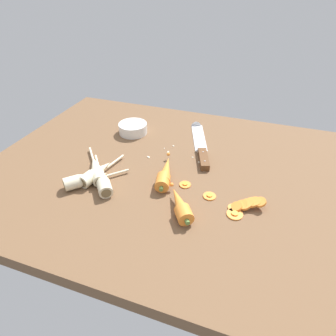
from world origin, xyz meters
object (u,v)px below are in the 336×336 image
object	(u,v)px
carrot_slice_stray_mid	(210,196)
prep_bowl	(133,128)
parsnip_front	(97,172)
carrot_slice_stray_near	(235,214)
chefs_knife	(200,142)
whole_carrot	(165,173)
parsnip_mid_right	(96,169)
carrot_slice_stray_far	(185,184)
whole_carrot_second	(180,205)
parsnip_mid_left	(102,179)
carrot_slice_stack	(247,204)
parsnip_back	(86,179)

from	to	relation	value
carrot_slice_stray_mid	prep_bowl	xyz separation A→B (cm)	(-36.69, 27.64, 1.79)
parsnip_front	carrot_slice_stray_near	bearing A→B (deg)	-3.11
chefs_knife	prep_bowl	world-z (taller)	prep_bowl
whole_carrot	parsnip_mid_right	bearing A→B (deg)	-166.86
parsnip_front	carrot_slice_stray_far	size ratio (longest dim) A/B	5.50
carrot_slice_stray_far	chefs_knife	bearing A→B (deg)	93.85
parsnip_front	parsnip_mid_right	bearing A→B (deg)	126.44
whole_carrot	whole_carrot_second	world-z (taller)	same
parsnip_front	carrot_slice_stray_mid	bearing A→B (deg)	4.31
parsnip_mid_left	carrot_slice_stack	xyz separation A→B (cm)	(42.03, 3.69, -0.76)
parsnip_front	carrot_slice_stray_mid	size ratio (longest dim) A/B	5.20
whole_carrot_second	carrot_slice_stray_far	size ratio (longest dim) A/B	4.04
carrot_slice_stray_mid	carrot_slice_stray_far	distance (cm)	8.48
parsnip_front	whole_carrot	bearing A→B (deg)	18.07
carrot_slice_stray_mid	parsnip_back	bearing A→B (deg)	-169.66
parsnip_mid_right	parsnip_mid_left	bearing A→B (deg)	-41.48
chefs_knife	parsnip_back	xyz separation A→B (cm)	(-26.30, -34.91, 1.33)
carrot_slice_stray_far	prep_bowl	xyz separation A→B (cm)	(-28.64, 24.94, 1.79)
chefs_knife	carrot_slice_stray_far	distance (cm)	25.69
parsnip_front	parsnip_back	xyz separation A→B (cm)	(-1.24, -3.96, -0.00)
whole_carrot	carrot_slice_stray_far	bearing A→B (deg)	-9.36
carrot_slice_stray_mid	parsnip_front	bearing A→B (deg)	-175.69
chefs_knife	parsnip_back	size ratio (longest dim) A/B	2.15
parsnip_mid_right	carrot_slice_stack	world-z (taller)	parsnip_mid_right
whole_carrot	parsnip_mid_right	size ratio (longest dim) A/B	1.04
carrot_slice_stray_mid	carrot_slice_stray_far	world-z (taller)	same
parsnip_front	whole_carrot_second	bearing A→B (deg)	-11.12
whole_carrot_second	prep_bowl	bearing A→B (deg)	130.28
whole_carrot	carrot_slice_stack	distance (cm)	25.87
parsnip_mid_right	carrot_slice_stray_mid	xyz separation A→B (cm)	(35.99, 1.05, -1.62)
carrot_slice_stack	carrot_slice_stray_mid	bearing A→B (deg)	173.52
whole_carrot	parsnip_mid_left	xyz separation A→B (cm)	(-16.67, -8.71, -0.12)
chefs_knife	parsnip_mid_right	xyz separation A→B (cm)	(-26.22, -29.38, 1.33)
carrot_slice_stray_far	parsnip_front	bearing A→B (deg)	-168.77
parsnip_front	carrot_slice_stray_mid	world-z (taller)	parsnip_front
carrot_slice_stray_far	whole_carrot_second	bearing A→B (deg)	-80.92
carrot_slice_stray_mid	carrot_slice_stray_far	bearing A→B (deg)	161.47
chefs_knife	whole_carrot	world-z (taller)	whole_carrot
parsnip_mid_left	carrot_slice_stray_mid	size ratio (longest dim) A/B	5.06
parsnip_mid_left	carrot_slice_stack	bearing A→B (deg)	5.01
whole_carrot	parsnip_back	distance (cm)	23.50
whole_carrot_second	parsnip_mid_left	world-z (taller)	whole_carrot_second
parsnip_mid_right	carrot_slice_stray_mid	bearing A→B (deg)	1.68
parsnip_mid_right	carrot_slice_stray_near	xyz separation A→B (cm)	(43.85, -3.89, -1.62)
chefs_knife	prep_bowl	bearing A→B (deg)	-178.53
chefs_knife	parsnip_front	xyz separation A→B (cm)	(-25.06, -30.95, 1.33)
chefs_knife	whole_carrot	distance (cm)	25.08
whole_carrot	carrot_slice_stray_near	xyz separation A→B (cm)	(22.87, -8.79, -1.74)
carrot_slice_stray_mid	prep_bowl	size ratio (longest dim) A/B	0.33
whole_carrot_second	parsnip_mid_left	bearing A→B (deg)	172.45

